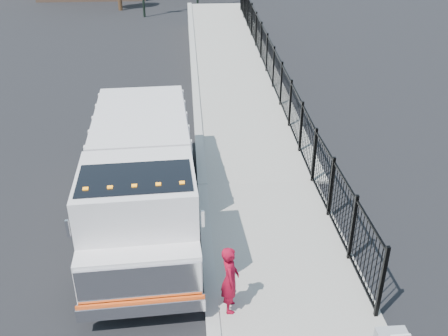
{
  "coord_description": "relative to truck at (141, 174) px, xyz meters",
  "views": [
    {
      "loc": [
        -0.36,
        -9.81,
        8.06
      ],
      "look_at": [
        0.54,
        2.0,
        1.76
      ],
      "focal_mm": 40.0,
      "sensor_mm": 36.0,
      "label": 1
    }
  ],
  "objects": [
    {
      "name": "truck",
      "position": [
        0.0,
        0.0,
        0.0
      ],
      "size": [
        3.14,
        8.52,
        2.88
      ],
      "rotation": [
        0.0,
        0.0,
        0.05
      ],
      "color": "black",
      "rests_on": "ground"
    },
    {
      "name": "ground",
      "position": [
        1.69,
        -2.09,
        -1.62
      ],
      "size": [
        120.0,
        120.0,
        0.0
      ],
      "primitive_type": "plane",
      "color": "black",
      "rests_on": "ground"
    },
    {
      "name": "sidewalk",
      "position": [
        3.61,
        -4.09,
        -1.56
      ],
      "size": [
        3.55,
        12.0,
        0.12
      ],
      "primitive_type": "cube",
      "color": "#9E998E",
      "rests_on": "ground"
    },
    {
      "name": "ramp",
      "position": [
        3.81,
        13.91,
        -1.62
      ],
      "size": [
        3.95,
        24.06,
        3.19
      ],
      "primitive_type": "cube",
      "rotation": [
        0.06,
        0.0,
        0.0
      ],
      "color": "#9E998E",
      "rests_on": "ground"
    },
    {
      "name": "curb",
      "position": [
        1.69,
        -4.09,
        -1.54
      ],
      "size": [
        0.3,
        12.0,
        0.16
      ],
      "primitive_type": "cube",
      "color": "#ADAAA3",
      "rests_on": "ground"
    },
    {
      "name": "worker",
      "position": [
        2.09,
        -3.62,
        -0.68
      ],
      "size": [
        0.41,
        0.61,
        1.63
      ],
      "primitive_type": "imported",
      "rotation": [
        0.0,
        0.0,
        1.54
      ],
      "color": "maroon",
      "rests_on": "sidewalk"
    },
    {
      "name": "iron_fence",
      "position": [
        5.24,
        9.91,
        -0.72
      ],
      "size": [
        0.1,
        28.0,
        1.8
      ],
      "primitive_type": "cube",
      "color": "black",
      "rests_on": "ground"
    }
  ]
}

